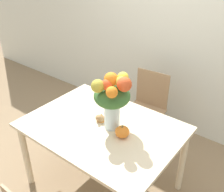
# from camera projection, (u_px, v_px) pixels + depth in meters

# --- Properties ---
(ground_plane) EXTENTS (12.00, 12.00, 0.00)m
(ground_plane) POSITION_uv_depth(u_px,v_px,m) (104.00, 184.00, 2.69)
(ground_plane) COLOR #8E7556
(wall_back) EXTENTS (8.00, 0.06, 2.70)m
(wall_back) POSITION_uv_depth(u_px,v_px,m) (180.00, 25.00, 2.98)
(wall_back) COLOR silver
(wall_back) RESTS_ON ground_plane
(dining_table) EXTENTS (1.35, 0.99, 0.75)m
(dining_table) POSITION_uv_depth(u_px,v_px,m) (103.00, 134.00, 2.36)
(dining_table) COLOR beige
(dining_table) RESTS_ON ground_plane
(flower_vase) EXTENTS (0.34, 0.33, 0.53)m
(flower_vase) POSITION_uv_depth(u_px,v_px,m) (112.00, 97.00, 2.14)
(flower_vase) COLOR silver
(flower_vase) RESTS_ON dining_table
(pumpkin) EXTENTS (0.12, 0.12, 0.11)m
(pumpkin) POSITION_uv_depth(u_px,v_px,m) (122.00, 132.00, 2.16)
(pumpkin) COLOR orange
(pumpkin) RESTS_ON dining_table
(turkey_figurine) EXTENTS (0.09, 0.12, 0.07)m
(turkey_figurine) POSITION_uv_depth(u_px,v_px,m) (101.00, 117.00, 2.36)
(turkey_figurine) COLOR #A87A4C
(turkey_figurine) RESTS_ON dining_table
(dining_chair_near_window) EXTENTS (0.45, 0.45, 0.90)m
(dining_chair_near_window) POSITION_uv_depth(u_px,v_px,m) (146.00, 109.00, 3.07)
(dining_chair_near_window) COLOR #9E7A56
(dining_chair_near_window) RESTS_ON ground_plane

